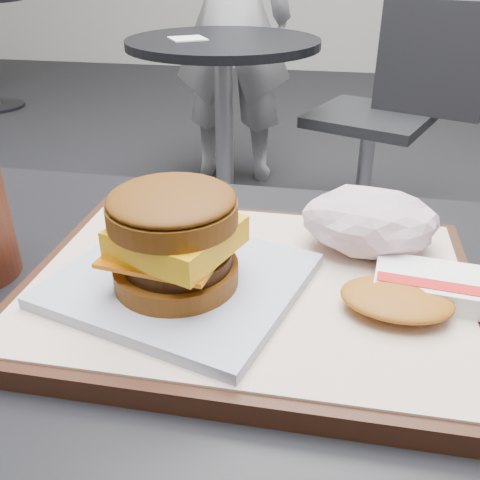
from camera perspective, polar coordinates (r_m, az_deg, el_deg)
name	(u,v)px	position (r m, az deg, el deg)	size (l,w,h in m)	color
serving_tray	(249,288)	(0.46, 0.94, -5.18)	(0.38, 0.28, 0.02)	black
breakfast_sandwich	(176,248)	(0.42, -6.80, -0.89)	(0.23, 0.22, 0.09)	silver
hash_brown	(416,291)	(0.45, 18.29, -5.17)	(0.12, 0.10, 0.02)	white
crumpled_wrapper	(370,221)	(0.50, 13.73, 1.95)	(0.12, 0.10, 0.05)	silver
neighbor_table	(224,95)	(2.08, -1.74, 15.24)	(0.70, 0.70, 0.75)	black
napkin	(188,39)	(2.03, -5.60, 20.61)	(0.12, 0.12, 0.00)	white
neighbor_chair	(391,106)	(2.16, 15.78, 13.64)	(0.65, 0.55, 0.88)	#A9A9AE
patron	(231,16)	(2.61, -0.94, 22.76)	(0.56, 0.36, 1.52)	#B8B8BC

